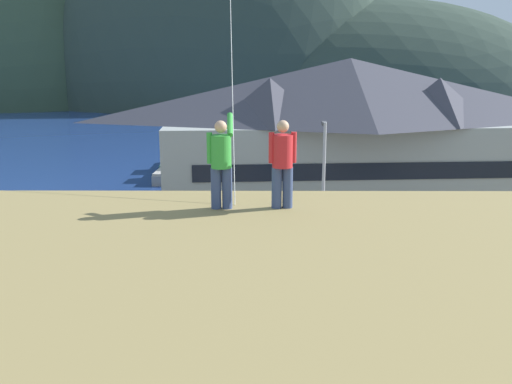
% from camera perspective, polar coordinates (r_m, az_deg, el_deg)
% --- Properties ---
extents(ground_plane, '(600.00, 600.00, 0.00)m').
position_cam_1_polar(ground_plane, '(19.22, -3.75, -18.10)').
color(ground_plane, '#66604C').
extents(parking_lot_pad, '(40.00, 20.00, 0.10)m').
position_cam_1_polar(parking_lot_pad, '(23.59, -2.90, -11.63)').
color(parking_lot_pad, slate).
rests_on(parking_lot_pad, ground).
extents(bay_water, '(360.00, 84.00, 0.03)m').
position_cam_1_polar(bay_water, '(77.00, -0.65, 5.97)').
color(bay_water, navy).
rests_on(bay_water, ground).
extents(far_hill_east_peak, '(82.32, 45.09, 93.68)m').
position_cam_1_polar(far_hill_east_peak, '(130.98, -3.57, 9.04)').
color(far_hill_east_peak, '#2D3D33').
rests_on(far_hill_east_peak, ground).
extents(far_hill_center_saddle, '(95.91, 58.10, 50.27)m').
position_cam_1_polar(far_hill_center_saddle, '(137.71, 12.19, 8.98)').
color(far_hill_center_saddle, '#2D3D33').
rests_on(far_hill_center_saddle, ground).
extents(harbor_lodge, '(28.14, 12.70, 10.41)m').
position_cam_1_polar(harbor_lodge, '(39.41, 9.75, 6.68)').
color(harbor_lodge, '#999E99').
rests_on(harbor_lodge, ground).
extents(storage_shed_waterside, '(4.96, 4.74, 4.34)m').
position_cam_1_polar(storage_shed_waterside, '(42.47, -2.35, 2.87)').
color(storage_shed_waterside, '#338475').
rests_on(storage_shed_waterside, ground).
extents(wharf_dock, '(3.20, 11.52, 0.70)m').
position_cam_1_polar(wharf_dock, '(51.46, -4.39, 2.56)').
color(wharf_dock, '#70604C').
rests_on(wharf_dock, ground).
extents(moored_boat_wharfside, '(2.83, 8.14, 2.16)m').
position_cam_1_polar(moored_boat_wharfside, '(52.62, -8.30, 3.11)').
color(moored_boat_wharfside, '#23564C').
rests_on(moored_boat_wharfside, ground).
extents(moored_boat_outer_mooring, '(2.21, 6.32, 2.16)m').
position_cam_1_polar(moored_boat_outer_mooring, '(51.52, -0.67, 3.03)').
color(moored_boat_outer_mooring, '#A8A399').
rests_on(moored_boat_outer_mooring, ground).
extents(moored_boat_inner_slip, '(2.55, 7.17, 2.16)m').
position_cam_1_polar(moored_boat_inner_slip, '(48.74, -8.78, 2.27)').
color(moored_boat_inner_slip, '#A8A399').
rests_on(moored_boat_inner_slip, ground).
extents(parked_car_mid_row_far, '(4.26, 2.18, 1.82)m').
position_cam_1_polar(parked_car_mid_row_far, '(19.79, 12.42, -13.88)').
color(parked_car_mid_row_far, navy).
rests_on(parked_car_mid_row_far, parking_lot_pad).
extents(parked_car_corner_spot, '(4.35, 2.36, 1.82)m').
position_cam_1_polar(parked_car_corner_spot, '(25.82, -12.13, -7.21)').
color(parked_car_corner_spot, '#9EA3A8').
rests_on(parked_car_corner_spot, parking_lot_pad).
extents(parked_car_mid_row_center, '(4.28, 2.22, 1.82)m').
position_cam_1_polar(parked_car_mid_row_center, '(26.05, -23.95, -7.93)').
color(parked_car_mid_row_center, silver).
rests_on(parked_car_mid_row_center, parking_lot_pad).
extents(parking_light_pole, '(0.24, 0.78, 7.09)m').
position_cam_1_polar(parking_light_pole, '(27.72, 7.14, 1.14)').
color(parking_light_pole, '#ADADB2').
rests_on(parking_light_pole, parking_lot_pad).
extents(person_kite_flyer, '(0.51, 0.67, 1.86)m').
position_cam_1_polar(person_kite_flyer, '(10.51, -3.72, 3.29)').
color(person_kite_flyer, '#384770').
rests_on(person_kite_flyer, grassy_hill_foreground).
extents(person_companion, '(0.55, 0.40, 1.74)m').
position_cam_1_polar(person_companion, '(10.55, 2.82, 3.25)').
color(person_companion, '#384770').
rests_on(person_companion, grassy_hill_foreground).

